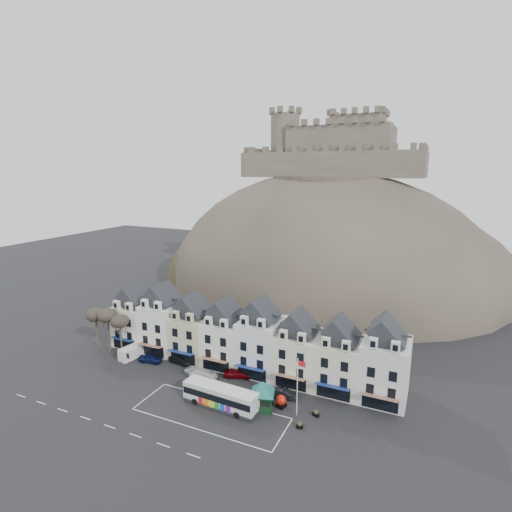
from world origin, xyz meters
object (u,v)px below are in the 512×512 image
(bus, at_px, (220,396))
(car_maroon, at_px, (238,373))
(car_white, at_px, (203,374))
(car_charcoal, at_px, (284,393))
(red_buoy, at_px, (281,401))
(white_van, at_px, (132,352))
(car_navy, at_px, (150,359))
(bus_shelter, at_px, (262,388))
(flagpole, at_px, (298,383))
(car_black, at_px, (180,360))
(car_silver, at_px, (197,372))

(bus, distance_m, car_maroon, 8.92)
(car_white, bearing_deg, car_charcoal, -99.17)
(bus, relative_size, red_buoy, 6.22)
(red_buoy, xyz_separation_m, car_charcoal, (-0.50, 2.47, -0.26))
(car_charcoal, bearing_deg, bus, 123.30)
(white_van, xyz_separation_m, car_navy, (4.33, -0.08, -0.37))
(bus_shelter, xyz_separation_m, car_charcoal, (1.80, 4.00, -2.67))
(flagpole, height_order, white_van, flagpole)
(car_black, bearing_deg, bus_shelter, -102.21)
(car_black, relative_size, car_silver, 0.96)
(bus_shelter, bearing_deg, car_navy, 151.22)
(car_maroon, bearing_deg, car_silver, 92.24)
(flagpole, relative_size, car_silver, 1.89)
(bus_shelter, height_order, car_black, bus_shelter)
(white_van, bearing_deg, flagpole, 3.37)
(red_buoy, relative_size, flagpole, 0.21)
(bus_shelter, distance_m, white_van, 29.01)
(bus, distance_m, car_white, 9.31)
(bus_shelter, bearing_deg, bus, -176.89)
(car_white, bearing_deg, bus, -141.33)
(white_van, bearing_deg, car_silver, 7.63)
(white_van, relative_size, car_navy, 1.20)
(white_van, bearing_deg, red_buoy, 4.55)
(red_buoy, distance_m, car_navy, 26.69)
(car_black, distance_m, car_white, 6.87)
(bus, height_order, car_charcoal, bus)
(car_silver, distance_m, car_white, 1.20)
(bus_shelter, height_order, car_charcoal, bus_shelter)
(bus_shelter, distance_m, car_navy, 24.78)
(car_silver, bearing_deg, car_charcoal, -77.43)
(flagpole, bearing_deg, red_buoy, 160.80)
(bus, height_order, flagpole, flagpole)
(bus, xyz_separation_m, white_van, (-22.78, 6.94, -0.71))
(car_navy, relative_size, car_silver, 0.91)
(bus_shelter, bearing_deg, car_charcoal, 47.84)
(car_navy, xyz_separation_m, car_maroon, (16.80, 1.84, 0.06))
(red_buoy, xyz_separation_m, car_maroon, (-9.70, 4.97, -0.18))
(red_buoy, distance_m, car_white, 15.11)
(bus, xyz_separation_m, car_maroon, (-1.65, 8.70, -1.02))
(car_navy, bearing_deg, car_silver, -102.75)
(car_black, height_order, car_white, car_black)
(car_navy, xyz_separation_m, car_silver, (10.40, -0.66, -0.07))
(bus_shelter, xyz_separation_m, car_maroon, (-7.40, 6.50, -2.59))
(flagpole, xyz_separation_m, car_silver, (-18.97, 3.47, -4.34))
(car_white, distance_m, car_maroon, 5.77)
(car_white, xyz_separation_m, car_maroon, (5.20, 2.50, 0.08))
(car_black, bearing_deg, white_van, 107.15)
(bus, height_order, car_black, bus)
(red_buoy, distance_m, car_black, 21.88)
(bus, distance_m, car_silver, 10.23)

